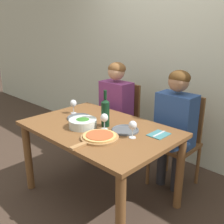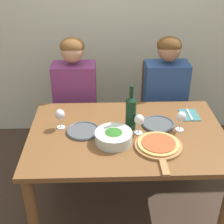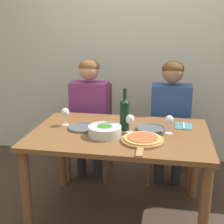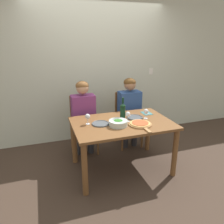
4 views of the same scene
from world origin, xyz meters
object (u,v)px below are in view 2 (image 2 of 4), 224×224
Objects in this scene: person_woman at (75,92)px; wine_glass_right at (181,118)px; dinner_plate_right at (158,124)px; broccoli_bowl at (114,137)px; wine_glass_left at (60,115)px; chair_left at (77,109)px; dinner_plate_left at (83,131)px; fork_on_napkin at (189,115)px; person_man at (166,91)px; wine_glass_centre at (139,121)px; chair_right at (161,107)px; wine_bottle at (131,112)px; pizza_on_board at (159,146)px.

person_woman is 1.04m from wine_glass_right.
person_woman reaches higher than dinner_plate_right.
broccoli_bowl is 1.70× the size of wine_glass_left.
person_woman is at bearing 112.48° from broccoli_bowl.
dinner_plate_left is (0.11, -0.76, 0.24)m from chair_left.
wine_glass_left is 1.00m from fork_on_napkin.
chair_left is at bearing 149.38° from fork_on_napkin.
wine_glass_centre is (-0.32, -0.67, 0.10)m from person_man.
person_man is 5.09× the size of dinner_plate_right.
dinner_plate_right is at bearing -45.99° from chair_left.
chair_right is 0.74m from dinner_plate_right.
chair_left is 1.00× the size of chair_right.
broccoli_bowl reaches higher than dinner_plate_left.
dinner_plate_right is (-0.16, -0.57, 0.01)m from person_man.
person_woman is at bearing 84.18° from wine_glass_left.
chair_right is 0.77× the size of person_man.
person_man is 8.27× the size of wine_glass_left.
person_woman is 0.87m from dinner_plate_right.
person_man is 4.86× the size of broccoli_bowl.
wine_glass_centre is at bearing -4.47° from dinner_plate_left.
fork_on_napkin is (0.93, -0.55, 0.24)m from chair_left.
wine_bottle is at bearing 5.78° from dinner_plate_left.
fork_on_napkin is at bearing -76.22° from person_man.
person_woman is 8.27× the size of wine_glass_right.
person_man is at bearing 74.31° from dinner_plate_right.
wine_glass_right is 0.26m from fork_on_napkin.
dinner_plate_left is (-0.21, 0.13, -0.03)m from broccoli_bowl.
wine_bottle reaches higher than chair_left.
chair_left is 0.98m from dinner_plate_right.
wine_bottle is 2.27× the size of wine_glass_right.
wine_glass_right is (0.80, -0.76, 0.34)m from chair_left.
chair_right is 5.37× the size of fork_on_napkin.
chair_left is at bearing 180.00° from chair_right.
fork_on_napkin is at bearing 14.17° from dinner_plate_left.
person_man is at bearing 58.59° from wine_bottle.
person_woman reaches higher than pizza_on_board.
wine_glass_right reaches higher than pizza_on_board.
wine_glass_left is (-0.38, 0.19, 0.06)m from broccoli_bowl.
pizza_on_board is (-0.20, -0.96, 0.25)m from chair_right.
person_woman reaches higher than chair_right.
broccoli_bowl is (0.32, -0.89, 0.27)m from chair_left.
wine_glass_left is at bearing 177.20° from wine_bottle.
wine_glass_left is 0.84× the size of fork_on_napkin.
person_woman is at bearing 141.39° from wine_glass_right.
pizza_on_board is (0.30, -0.08, -0.02)m from broccoli_bowl.
broccoli_bowl is at bearing -31.38° from dinner_plate_left.
person_woman is at bearing 126.01° from pizza_on_board.
dinner_plate_right is at bearing 7.48° from dinner_plate_left.
wine_glass_centre is (0.40, -0.03, 0.10)m from dinner_plate_left.
wine_glass_left is at bearing -141.63° from chair_right.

